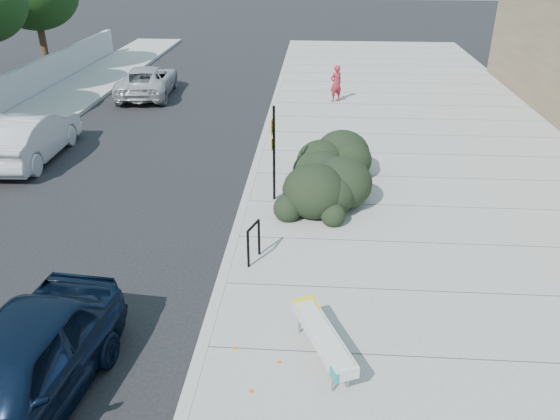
{
  "coord_description": "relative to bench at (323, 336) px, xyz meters",
  "views": [
    {
      "loc": [
        1.91,
        -9.45,
        6.67
      ],
      "look_at": [
        1.12,
        1.81,
        1.0
      ],
      "focal_mm": 35.0,
      "sensor_mm": 36.0,
      "label": 1
    }
  ],
  "objects": [
    {
      "name": "ground",
      "position": [
        -2.12,
        2.14,
        -0.63
      ],
      "size": [
        120.0,
        120.0,
        0.0
      ],
      "primitive_type": "plane",
      "color": "black",
      "rests_on": "ground"
    },
    {
      "name": "curb_near",
      "position": [
        -2.12,
        7.14,
        -0.54
      ],
      "size": [
        0.22,
        50.0,
        0.17
      ],
      "primitive_type": "cube",
      "color": "#9E9E99",
      "rests_on": "ground"
    },
    {
      "name": "bench",
      "position": [
        0.0,
        0.0,
        0.0
      ],
      "size": [
        1.13,
        2.02,
        0.6
      ],
      "rotation": [
        0.0,
        0.0,
        0.39
      ],
      "color": "gray",
      "rests_on": "sidewalk_near"
    },
    {
      "name": "bike_rack",
      "position": [
        -1.52,
        3.08,
        0.07
      ],
      "size": [
        0.24,
        0.6,
        0.91
      ],
      "rotation": [
        0.0,
        0.0,
        -0.32
      ],
      "color": "black",
      "rests_on": "sidewalk_near"
    },
    {
      "name": "pedestrian",
      "position": [
        0.57,
        16.51,
        0.31
      ],
      "size": [
        0.69,
        0.62,
        1.58
      ],
      "primitive_type": "imported",
      "rotation": [
        0.0,
        0.0,
        3.69
      ],
      "color": "maroon",
      "rests_on": "sidewalk_near"
    },
    {
      "name": "sidewalk_near",
      "position": [
        3.48,
        7.14,
        -0.55
      ],
      "size": [
        11.2,
        50.0,
        0.15
      ],
      "primitive_type": "cube",
      "color": "gray",
      "rests_on": "ground"
    },
    {
      "name": "sign_post",
      "position": [
        -1.34,
        6.31,
        1.02
      ],
      "size": [
        0.11,
        0.3,
        2.64
      ],
      "rotation": [
        0.0,
        0.0,
        -0.13
      ],
      "color": "black",
      "rests_on": "sidewalk_near"
    },
    {
      "name": "suv_silver",
      "position": [
        -8.12,
        17.48,
        0.05
      ],
      "size": [
        2.71,
        5.08,
        1.36
      ],
      "primitive_type": "imported",
      "rotation": [
        0.0,
        0.0,
        3.24
      ],
      "color": "#ACAEB2",
      "rests_on": "ground"
    },
    {
      "name": "wagon_silver",
      "position": [
        -9.62,
        9.17,
        0.16
      ],
      "size": [
        1.86,
        4.87,
        1.59
      ],
      "primitive_type": "imported",
      "rotation": [
        0.0,
        0.0,
        3.18
      ],
      "color": "silver",
      "rests_on": "ground"
    },
    {
      "name": "sedan_navy",
      "position": [
        -4.62,
        -1.44,
        0.16
      ],
      "size": [
        2.31,
        4.81,
        1.59
      ],
      "primitive_type": "imported",
      "rotation": [
        0.0,
        0.0,
        -0.1
      ],
      "color": "black",
      "rests_on": "ground"
    },
    {
      "name": "hedge",
      "position": [
        0.06,
        6.95,
        0.31
      ],
      "size": [
        3.02,
        4.59,
        1.58
      ],
      "primitive_type": "ellipsoid",
      "rotation": [
        0.0,
        0.0,
        -0.23
      ],
      "color": "black",
      "rests_on": "sidewalk_near"
    }
  ]
}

